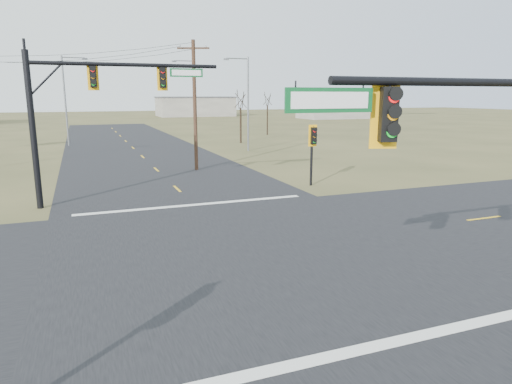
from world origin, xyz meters
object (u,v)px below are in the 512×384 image
(streetlight_b, at_px, (192,94))
(pedestal_signal_ne, at_px, (313,141))
(mast_arm_far, at_px, (91,97))
(utility_pole_near, at_px, (195,104))
(streetlight_c, at_px, (67,96))
(bare_tree_d, at_px, (267,99))
(bare_tree_c, at_px, (241,99))
(streetlight_a, at_px, (246,99))

(streetlight_b, bearing_deg, pedestal_signal_ne, -100.15)
(mast_arm_far, distance_m, utility_pole_near, 11.77)
(mast_arm_far, height_order, streetlight_c, streetlight_c)
(bare_tree_d, bearing_deg, bare_tree_c, -127.83)
(pedestal_signal_ne, distance_m, utility_pole_near, 10.50)
(utility_pole_near, relative_size, bare_tree_c, 1.44)
(bare_tree_c, bearing_deg, streetlight_a, -105.14)
(streetlight_a, bearing_deg, mast_arm_far, -116.89)
(mast_arm_far, distance_m, streetlight_a, 24.66)
(pedestal_signal_ne, distance_m, streetlight_a, 19.35)
(utility_pole_near, relative_size, bare_tree_d, 1.50)
(utility_pole_near, relative_size, streetlight_a, 1.02)
(streetlight_b, xyz_separation_m, streetlight_c, (-15.73, -6.49, -0.25))
(mast_arm_far, xyz_separation_m, utility_pole_near, (7.57, 9.00, -0.59))
(streetlight_a, distance_m, bare_tree_d, 19.87)
(utility_pole_near, relative_size, streetlight_c, 0.97)
(utility_pole_near, bearing_deg, bare_tree_c, 61.24)
(bare_tree_c, bearing_deg, pedestal_signal_ne, -99.65)
(pedestal_signal_ne, relative_size, bare_tree_c, 0.58)
(streetlight_c, bearing_deg, streetlight_b, 4.05)
(streetlight_c, bearing_deg, bare_tree_c, -29.79)
(pedestal_signal_ne, xyz_separation_m, bare_tree_d, (12.01, 36.46, 2.28))
(pedestal_signal_ne, relative_size, streetlight_b, 0.37)
(pedestal_signal_ne, height_order, utility_pole_near, utility_pole_near)
(bare_tree_d, bearing_deg, streetlight_a, -118.77)
(pedestal_signal_ne, distance_m, streetlight_b, 37.37)
(streetlight_a, height_order, bare_tree_c, streetlight_a)
(mast_arm_far, distance_m, streetlight_b, 40.02)
(utility_pole_near, height_order, streetlight_b, streetlight_b)
(utility_pole_near, distance_m, streetlight_b, 29.21)
(streetlight_a, bearing_deg, bare_tree_c, 86.56)
(streetlight_b, bearing_deg, streetlight_c, -166.01)
(utility_pole_near, height_order, streetlight_a, utility_pole_near)
(bare_tree_c, bearing_deg, mast_arm_far, -122.86)
(mast_arm_far, relative_size, streetlight_a, 1.02)
(streetlight_c, distance_m, bare_tree_d, 27.23)
(mast_arm_far, relative_size, streetlight_b, 0.93)
(pedestal_signal_ne, xyz_separation_m, bare_tree_c, (4.57, 26.87, 2.35))
(pedestal_signal_ne, height_order, bare_tree_c, bare_tree_c)
(bare_tree_d, bearing_deg, mast_arm_far, -124.21)
(streetlight_a, height_order, streetlight_c, streetlight_c)
(mast_arm_far, distance_m, streetlight_c, 31.03)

